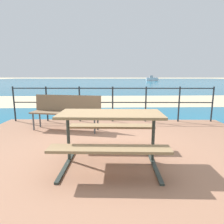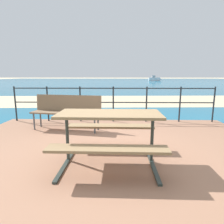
# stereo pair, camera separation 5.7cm
# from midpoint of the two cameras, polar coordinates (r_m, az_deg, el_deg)

# --- Properties ---
(ground_plane) EXTENTS (240.00, 240.00, 0.00)m
(ground_plane) POSITION_cam_midpoint_polar(r_m,az_deg,el_deg) (3.51, 0.09, -12.95)
(ground_plane) COLOR beige
(patio_paving) EXTENTS (6.40, 5.20, 0.06)m
(patio_paving) POSITION_cam_midpoint_polar(r_m,az_deg,el_deg) (3.50, 0.09, -12.50)
(patio_paving) COLOR #996B51
(patio_paving) RESTS_ON ground
(sea_water) EXTENTS (90.00, 90.00, 0.01)m
(sea_water) POSITION_cam_midpoint_polar(r_m,az_deg,el_deg) (43.24, 1.37, 9.03)
(sea_water) COLOR #196B8E
(sea_water) RESTS_ON ground
(beach_strip) EXTENTS (54.17, 7.41, 0.01)m
(beach_strip) POSITION_cam_midpoint_polar(r_m,az_deg,el_deg) (10.94, 1.05, 3.48)
(beach_strip) COLOR beige
(beach_strip) RESTS_ON ground
(picnic_table) EXTENTS (1.59, 1.40, 0.80)m
(picnic_table) POSITION_cam_midpoint_polar(r_m,az_deg,el_deg) (2.97, -0.25, -4.19)
(picnic_table) COLOR #8C704C
(picnic_table) RESTS_ON patio_paving
(park_bench) EXTENTS (1.80, 0.70, 0.87)m
(park_bench) POSITION_cam_midpoint_polar(r_m,az_deg,el_deg) (4.95, -13.07, 0.95)
(park_bench) COLOR #7A6047
(park_bench) RESTS_ON patio_paving
(railing_fence) EXTENTS (5.94, 0.04, 1.04)m
(railing_fence) POSITION_cam_midpoint_polar(r_m,az_deg,el_deg) (5.64, 0.67, 3.58)
(railing_fence) COLOR #1E2328
(railing_fence) RESTS_ON patio_paving
(boat_near) EXTENTS (3.41, 1.07, 1.40)m
(boat_near) POSITION_cam_midpoint_polar(r_m,az_deg,el_deg) (51.33, 12.75, 9.63)
(boat_near) COLOR silver
(boat_near) RESTS_ON sea_water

